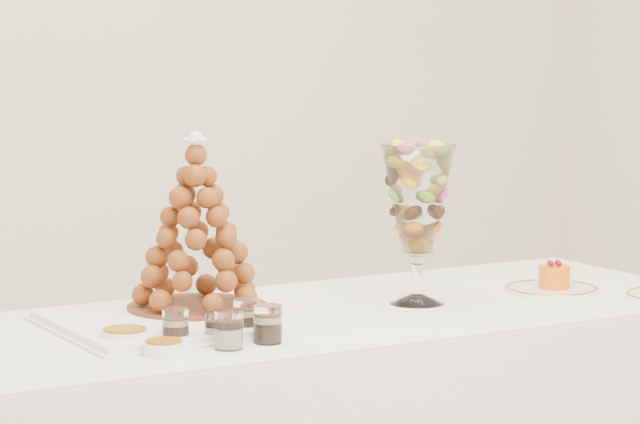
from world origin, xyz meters
TOP-DOWN VIEW (x-y plane):
  - lace_tray at (-0.24, 0.31)m, footprint 0.60×0.46m
  - macaron_vase at (0.30, 0.25)m, footprint 0.17×0.17m
  - cake_plate at (0.66, 0.20)m, footprint 0.23×0.23m
  - verrine_a at (-0.38, 0.14)m, footprint 0.05×0.05m
  - verrine_b at (-0.30, 0.11)m, footprint 0.06×0.06m
  - verrine_c at (-0.21, 0.15)m, footprint 0.07×0.07m
  - verrine_d at (-0.31, 0.05)m, footprint 0.07×0.07m
  - verrine_e at (-0.21, 0.06)m, footprint 0.07×0.07m
  - ramekin_back at (-0.46, 0.20)m, footprint 0.10×0.10m
  - ramekin_front at (-0.44, 0.07)m, footprint 0.08×0.08m
  - croquembouche at (-0.21, 0.38)m, footprint 0.31×0.31m
  - mousse_cake at (0.66, 0.20)m, footprint 0.08×0.08m

SIDE VIEW (x-z plane):
  - cake_plate at x=0.66m, z-range 0.70..0.71m
  - lace_tray at x=-0.24m, z-range 0.70..0.72m
  - ramekin_front at x=-0.44m, z-range 0.70..0.72m
  - ramekin_back at x=-0.46m, z-range 0.70..0.73m
  - verrine_b at x=-0.30m, z-range 0.70..0.76m
  - verrine_a at x=-0.38m, z-range 0.70..0.77m
  - verrine_c at x=-0.21m, z-range 0.70..0.77m
  - mousse_cake at x=0.66m, z-range 0.70..0.77m
  - verrine_e at x=-0.21m, z-range 0.70..0.78m
  - verrine_d at x=-0.31m, z-range 0.70..0.78m
  - croquembouche at x=-0.21m, z-range 0.71..1.10m
  - macaron_vase at x=0.30m, z-range 0.75..1.12m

